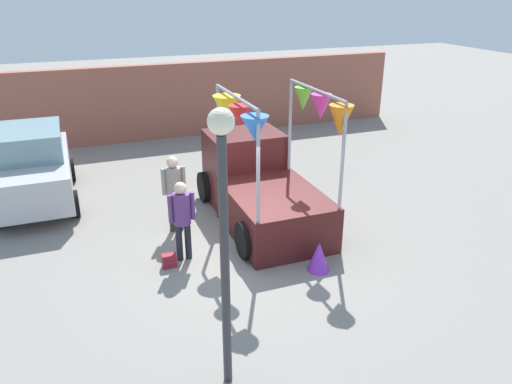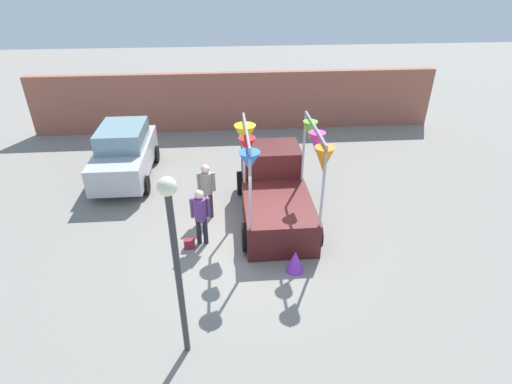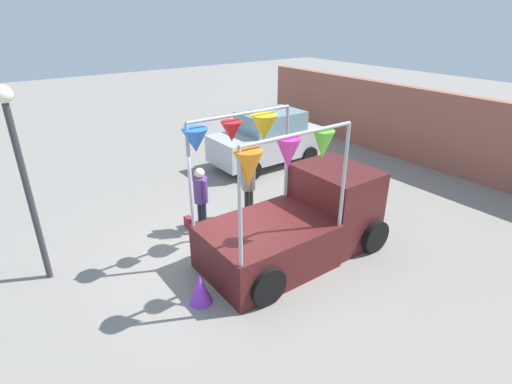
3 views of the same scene
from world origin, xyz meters
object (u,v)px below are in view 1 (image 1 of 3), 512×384
at_px(street_lamp, 224,217).
at_px(folded_kite_bundle_violet, 319,257).
at_px(person_vendor, 174,186).
at_px(vendor_truck, 258,181).
at_px(handbag, 169,261).
at_px(person_customer, 182,214).
at_px(parked_car, 33,166).

height_order(street_lamp, folded_kite_bundle_violet, street_lamp).
bearing_deg(folded_kite_bundle_violet, person_vendor, 129.67).
xyz_separation_m(vendor_truck, handbag, (-2.48, -1.56, -0.75)).
relative_size(street_lamp, folded_kite_bundle_violet, 6.50).
distance_m(vendor_truck, handbag, 3.02).
distance_m(person_customer, person_vendor, 1.32).
xyz_separation_m(person_customer, folded_kite_bundle_violet, (2.34, -1.35, -0.71)).
relative_size(person_customer, handbag, 5.98).
distance_m(parked_car, person_customer, 5.05).
relative_size(vendor_truck, handbag, 14.72).
xyz_separation_m(vendor_truck, person_vendor, (-2.00, -0.04, 0.18)).
bearing_deg(vendor_truck, folded_kite_bundle_violet, -85.59).
height_order(handbag, folded_kite_bundle_violet, folded_kite_bundle_violet).
distance_m(person_customer, street_lamp, 3.82).
bearing_deg(person_vendor, handbag, -107.67).
bearing_deg(person_customer, person_vendor, 84.28).
distance_m(handbag, folded_kite_bundle_violet, 2.92).
height_order(handbag, street_lamp, street_lamp).
distance_m(parked_car, handbag, 5.10).
xyz_separation_m(handbag, folded_kite_bundle_violet, (2.69, -1.15, 0.16)).
height_order(person_customer, folded_kite_bundle_violet, person_customer).
bearing_deg(vendor_truck, handbag, -147.86).
distance_m(person_customer, handbag, 0.96).
relative_size(person_vendor, folded_kite_bundle_violet, 2.93).
distance_m(vendor_truck, person_vendor, 2.00).
bearing_deg(folded_kite_bundle_violet, vendor_truck, 94.41).
bearing_deg(handbag, person_vendor, 72.33).
bearing_deg(person_vendor, folded_kite_bundle_violet, -50.33).
bearing_deg(person_customer, street_lamp, -93.33).
bearing_deg(street_lamp, person_customer, 86.67).
height_order(vendor_truck, folded_kite_bundle_violet, vendor_truck).
height_order(vendor_truck, person_customer, vendor_truck).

